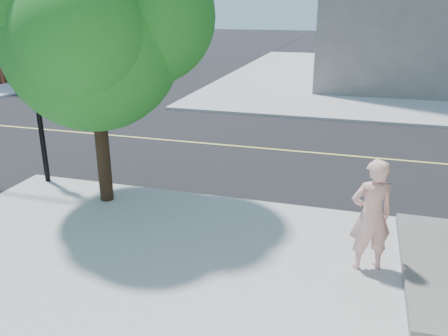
% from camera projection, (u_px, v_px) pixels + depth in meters
% --- Properties ---
extents(ground, '(140.00, 140.00, 0.00)m').
position_uv_depth(ground, '(68.00, 182.00, 12.65)').
color(ground, black).
rests_on(ground, ground).
extents(road_ew, '(140.00, 9.00, 0.01)m').
position_uv_depth(road_ew, '(142.00, 138.00, 16.71)').
color(road_ew, black).
rests_on(road_ew, ground).
extents(man_on_phone, '(0.88, 0.73, 2.06)m').
position_uv_depth(man_on_phone, '(371.00, 215.00, 8.06)').
color(man_on_phone, '#E5AAA1').
rests_on(man_on_phone, sidewalk_se).
extents(street_tree, '(4.84, 4.40, 6.42)m').
position_uv_depth(street_tree, '(95.00, 20.00, 9.86)').
color(street_tree, black).
rests_on(street_tree, sidewalk_se).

